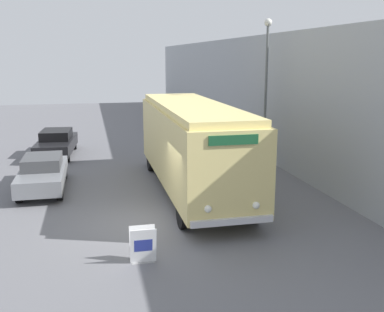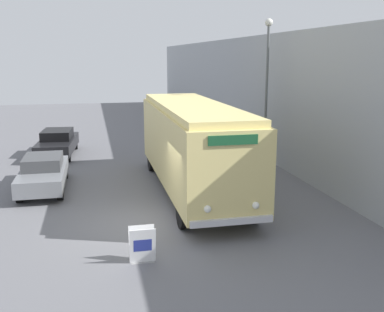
% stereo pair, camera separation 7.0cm
% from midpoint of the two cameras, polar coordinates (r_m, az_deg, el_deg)
% --- Properties ---
extents(ground_plane, '(80.00, 80.00, 0.00)m').
position_cam_midpoint_polar(ground_plane, '(14.90, -5.82, -8.59)').
color(ground_plane, slate).
extents(building_wall_right, '(0.30, 60.00, 6.48)m').
position_cam_midpoint_polar(building_wall_right, '(25.58, 8.14, 7.66)').
color(building_wall_right, '#9EA3A8').
rests_on(building_wall_right, ground_plane).
extents(vintage_bus, '(2.65, 10.54, 3.56)m').
position_cam_midpoint_polar(vintage_bus, '(17.77, -0.08, 1.69)').
color(vintage_bus, black).
rests_on(vintage_bus, ground_plane).
extents(sign_board, '(0.69, 0.37, 0.98)m').
position_cam_midpoint_polar(sign_board, '(12.15, -6.42, -11.22)').
color(sign_board, gray).
rests_on(sign_board, ground_plane).
extents(streetlamp, '(0.36, 0.36, 7.05)m').
position_cam_midpoint_polar(streetlamp, '(21.51, 9.33, 10.12)').
color(streetlamp, '#595E60').
rests_on(streetlamp, ground_plane).
extents(parked_car_near, '(1.76, 4.55, 1.39)m').
position_cam_midpoint_polar(parked_car_near, '(19.33, -18.50, -2.03)').
color(parked_car_near, black).
rests_on(parked_car_near, ground_plane).
extents(parked_car_mid, '(2.16, 4.82, 1.41)m').
position_cam_midpoint_polar(parked_car_mid, '(25.78, -16.90, 1.63)').
color(parked_car_mid, black).
rests_on(parked_car_mid, ground_plane).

